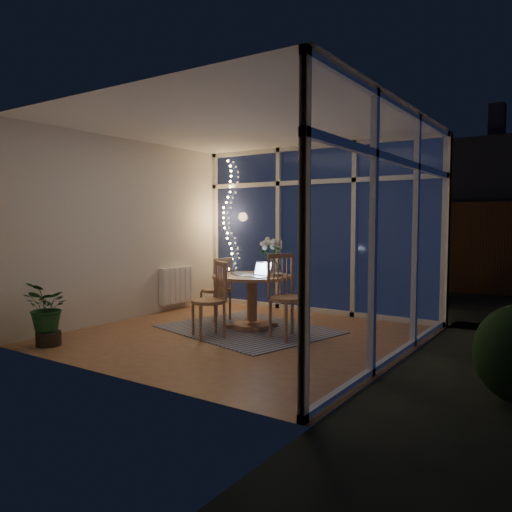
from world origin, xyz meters
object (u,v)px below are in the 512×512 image
(chair_front, at_px, (208,299))
(flower_vase, at_px, (272,266))
(chair_right, at_px, (289,296))
(chair_left, at_px, (216,289))
(laptop, at_px, (257,269))
(dining_table, at_px, (252,302))
(potted_plant, at_px, (48,313))

(chair_front, height_order, flower_vase, chair_front)
(chair_right, relative_size, chair_front, 1.10)
(chair_front, relative_size, flower_vase, 4.50)
(chair_left, height_order, flower_vase, flower_vase)
(laptop, distance_m, flower_vase, 0.49)
(dining_table, distance_m, laptop, 0.53)
(dining_table, distance_m, potted_plant, 2.50)
(chair_front, height_order, laptop, chair_front)
(chair_left, height_order, chair_right, chair_right)
(potted_plant, bearing_deg, chair_left, 72.98)
(dining_table, relative_size, chair_right, 1.00)
(dining_table, distance_m, chair_front, 0.76)
(chair_right, xyz_separation_m, flower_vase, (-0.60, 0.56, 0.30))
(chair_front, bearing_deg, chair_right, 61.90)
(dining_table, bearing_deg, flower_vase, 69.36)
(dining_table, height_order, flower_vase, flower_vase)
(chair_left, bearing_deg, potted_plant, -7.09)
(dining_table, xyz_separation_m, potted_plant, (-1.41, -2.06, 0.02))
(dining_table, relative_size, laptop, 3.66)
(dining_table, bearing_deg, potted_plant, -124.48)
(chair_left, relative_size, chair_right, 0.88)
(dining_table, distance_m, chair_right, 0.77)
(chair_front, xyz_separation_m, potted_plant, (-1.28, -1.32, -0.09))
(dining_table, height_order, laptop, laptop)
(dining_table, bearing_deg, laptop, -41.07)
(chair_left, bearing_deg, laptop, 80.88)
(chair_front, relative_size, potted_plant, 1.24)
(chair_front, bearing_deg, flower_vase, 108.19)
(dining_table, distance_m, chair_left, 0.76)
(dining_table, bearing_deg, chair_left, 168.28)
(chair_front, distance_m, potted_plant, 1.84)
(flower_vase, bearing_deg, chair_right, -43.27)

